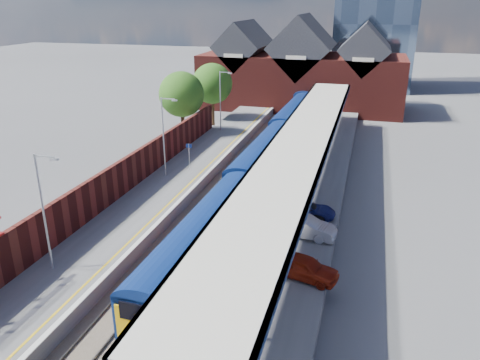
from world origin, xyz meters
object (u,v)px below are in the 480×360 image
(parked_car_silver, at_px, (303,226))
(parked_car_red, at_px, (304,267))
(train, at_px, (281,134))
(platform_sign, at_px, (189,152))
(lamp_post_c, at_px, (165,132))
(parked_car_blue, at_px, (308,210))
(lamp_post_d, at_px, (221,97))
(parked_car_dark, at_px, (305,209))
(lamp_post_b, at_px, (45,206))

(parked_car_silver, bearing_deg, parked_car_red, -164.26)
(train, bearing_deg, platform_sign, -121.63)
(lamp_post_c, relative_size, platform_sign, 2.80)
(train, xyz_separation_m, parked_car_silver, (5.44, -20.63, -0.41))
(lamp_post_c, xyz_separation_m, parked_car_silver, (13.29, -8.09, -3.28))
(parked_car_silver, relative_size, parked_car_blue, 1.09)
(lamp_post_d, bearing_deg, parked_car_blue, -57.98)
(parked_car_dark, bearing_deg, train, 32.90)
(lamp_post_b, height_order, parked_car_blue, lamp_post_b)
(platform_sign, bearing_deg, parked_car_blue, -30.91)
(train, height_order, parked_car_blue, train)
(train, relative_size, lamp_post_d, 9.42)
(parked_car_red, distance_m, parked_car_silver, 4.98)
(platform_sign, xyz_separation_m, parked_car_silver, (11.93, -10.09, -0.98))
(lamp_post_c, xyz_separation_m, platform_sign, (1.36, 2.00, -2.30))
(train, distance_m, lamp_post_b, 29.74)
(lamp_post_b, height_order, parked_car_silver, lamp_post_b)
(parked_car_silver, xyz_separation_m, parked_car_blue, (-0.11, 3.02, -0.16))
(platform_sign, distance_m, parked_car_red, 19.69)
(lamp_post_c, distance_m, parked_car_red, 19.44)
(lamp_post_c, relative_size, lamp_post_d, 1.00)
(parked_car_blue, bearing_deg, platform_sign, 58.44)
(parked_car_dark, bearing_deg, platform_sign, 75.65)
(lamp_post_d, relative_size, parked_car_blue, 1.78)
(lamp_post_b, distance_m, lamp_post_c, 16.00)
(platform_sign, distance_m, parked_car_dark, 13.56)
(train, distance_m, parked_car_red, 26.30)
(parked_car_blue, bearing_deg, parked_car_red, -174.33)
(train, bearing_deg, parked_car_red, -76.36)
(parked_car_silver, bearing_deg, lamp_post_c, 65.56)
(train, relative_size, platform_sign, 26.38)
(parked_car_dark, bearing_deg, parked_car_red, -155.31)
(platform_sign, xyz_separation_m, parked_car_red, (12.69, -15.01, -1.02))
(lamp_post_c, relative_size, parked_car_red, 1.79)
(lamp_post_b, relative_size, lamp_post_d, 1.00)
(lamp_post_d, xyz_separation_m, parked_car_silver, (13.29, -24.09, -3.28))
(lamp_post_b, bearing_deg, parked_car_dark, 40.44)
(lamp_post_c, bearing_deg, parked_car_red, -42.79)
(platform_sign, height_order, parked_car_dark, platform_sign)
(lamp_post_c, distance_m, platform_sign, 3.34)
(lamp_post_b, distance_m, parked_car_dark, 17.34)
(parked_car_red, bearing_deg, platform_sign, 54.53)
(train, xyz_separation_m, lamp_post_b, (-7.86, -28.54, 2.87))
(lamp_post_d, bearing_deg, parked_car_silver, -61.11)
(lamp_post_d, height_order, parked_car_silver, lamp_post_d)
(lamp_post_b, relative_size, parked_car_silver, 1.62)
(parked_car_red, bearing_deg, parked_car_blue, 20.63)
(lamp_post_b, distance_m, parked_car_red, 14.75)
(train, relative_size, parked_car_red, 16.89)
(lamp_post_b, relative_size, parked_car_dark, 1.82)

